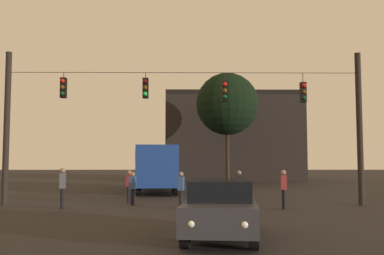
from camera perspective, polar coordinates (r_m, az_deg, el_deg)
ground_plane at (r=30.77m, az=-0.93°, el=-8.16°), size 168.00×168.00×0.00m
overhead_signal_span at (r=20.89m, az=-1.02°, el=1.31°), size 16.84×0.44×7.19m
city_bus at (r=31.08m, az=-4.59°, el=-4.67°), size 3.35×11.16×3.00m
car_near_right at (r=11.96m, az=3.73°, el=-10.22°), size 2.26×4.48×1.52m
pedestrian_crossing_left at (r=19.44m, az=-1.41°, el=-7.73°), size 0.29×0.39×1.58m
pedestrian_crossing_center at (r=20.17m, az=-16.25°, el=-7.11°), size 0.30×0.40×1.75m
pedestrian_crossing_right at (r=21.08m, az=-7.61°, el=-7.52°), size 0.30×0.40×1.53m
pedestrian_near_bus at (r=22.38m, az=-8.04°, el=-7.24°), size 0.32×0.41×1.59m
pedestrian_trailing at (r=19.57m, az=11.65°, el=-7.46°), size 0.28×0.39×1.66m
pedestrian_far_side at (r=21.22m, az=6.07°, el=-7.39°), size 0.28×0.38×1.60m
corner_building at (r=50.40m, az=5.06°, el=-1.35°), size 14.40×10.31×9.39m
tree_left_silhouette at (r=39.64m, az=4.53°, el=3.00°), size 5.54×5.54×9.90m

